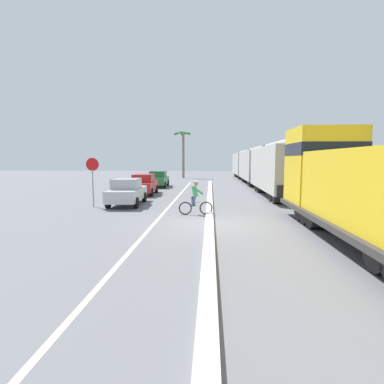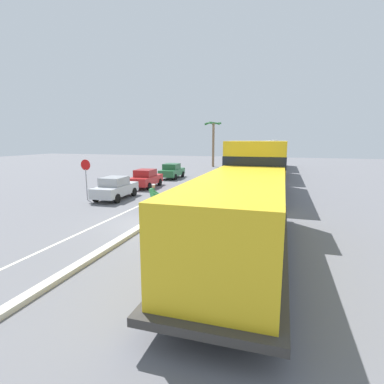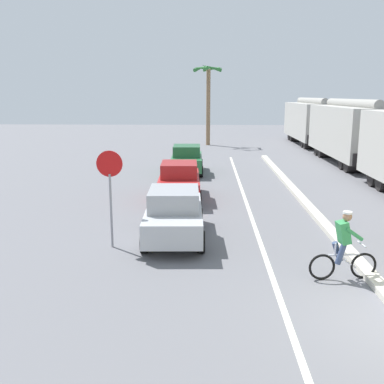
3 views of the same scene
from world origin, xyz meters
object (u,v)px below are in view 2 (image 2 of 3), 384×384
parked_car_silver (115,188)px  parked_car_red (146,178)px  hopper_car_middle (272,159)px  locomotive (247,205)px  cyclist (153,199)px  palm_tree_near (213,134)px  stop_sign (86,172)px  parked_car_green (172,171)px  hopper_car_lead (266,168)px  hopper_car_trailing (275,154)px

parked_car_silver → parked_car_red: (-0.19, 5.48, 0.00)m
hopper_car_middle → parked_car_silver: 19.40m
locomotive → cyclist: (-5.92, 4.32, -0.98)m
locomotive → cyclist: size_ratio=6.77×
locomotive → palm_tree_near: palm_tree_near is taller
parked_car_red → palm_tree_near: (1.21, 21.56, 4.25)m
locomotive → stop_sign: bearing=151.6°
locomotive → hopper_car_middle: size_ratio=1.10×
parked_car_green → parked_car_silver: bearing=-89.1°
hopper_car_middle → parked_car_green: (-10.44, -4.35, -1.26)m
parked_car_silver → palm_tree_near: palm_tree_near is taller
hopper_car_lead → parked_car_green: (-10.44, 7.25, -1.26)m
parked_car_green → palm_tree_near: bearing=85.4°
cyclist → palm_tree_near: palm_tree_near is taller
hopper_car_lead → parked_car_red: 10.55m
parked_car_silver → parked_car_green: size_ratio=1.01×
stop_sign → parked_car_red: bearing=75.8°
hopper_car_trailing → palm_tree_near: bearing=-173.9°
parked_car_red → stop_sign: (-1.59, -6.32, 1.21)m
stop_sign → palm_tree_near: size_ratio=0.41×
parked_car_green → cyclist: cyclist is taller
parked_car_silver → palm_tree_near: size_ratio=0.60×
parked_car_red → cyclist: bearing=-61.9°
locomotive → cyclist: 7.39m
parked_car_silver → parked_car_green: (-0.19, 12.07, 0.00)m
parked_car_silver → parked_car_red: same height
hopper_car_lead → parked_car_green: hopper_car_lead is taller
hopper_car_middle → parked_car_green: bearing=-157.4°
parked_car_green → cyclist: (4.53, -15.09, 0.00)m
hopper_car_lead → cyclist: bearing=-127.1°
locomotive → parked_car_green: locomotive is taller
stop_sign → parked_car_silver: bearing=25.0°
parked_car_silver → cyclist: 5.29m
hopper_car_lead → hopper_car_trailing: same height
hopper_car_lead → palm_tree_near: palm_tree_near is taller
hopper_car_lead → parked_car_silver: hopper_car_lead is taller
hopper_car_middle → parked_car_green: 11.38m
stop_sign → locomotive: bearing=-28.4°
locomotive → parked_car_silver: 12.65m
hopper_car_lead → parked_car_silver: 11.40m
locomotive → cyclist: bearing=143.9°
hopper_car_lead → hopper_car_middle: same height
hopper_car_lead → hopper_car_trailing: size_ratio=1.00×
parked_car_red → palm_tree_near: 22.01m
cyclist → locomotive: bearing=-36.1°
hopper_car_middle → parked_car_red: (-10.45, -10.94, -1.26)m
hopper_car_trailing → palm_tree_near: 9.76m
locomotive → parked_car_green: 22.06m
parked_car_silver → hopper_car_middle: bearing=58.0°
hopper_car_trailing → parked_car_green: hopper_car_trailing is taller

